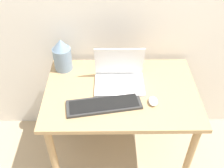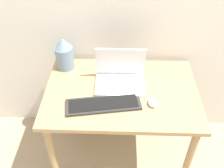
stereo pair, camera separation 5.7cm
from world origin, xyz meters
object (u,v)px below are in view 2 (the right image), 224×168
(keyboard, at_px, (103,104))
(mp3_player, at_px, (105,95))
(vase, at_px, (64,54))
(laptop, at_px, (120,77))
(mouse, at_px, (153,102))

(keyboard, height_order, mp3_player, keyboard)
(vase, bearing_deg, laptop, -22.33)
(mouse, height_order, mp3_player, mouse)
(laptop, bearing_deg, mouse, -44.12)
(mouse, height_order, vase, vase)
(laptop, relative_size, keyboard, 0.68)
(laptop, bearing_deg, vase, 157.67)
(keyboard, bearing_deg, laptop, 65.52)
(mouse, xyz_separation_m, vase, (-0.62, 0.38, 0.11))
(vase, xyz_separation_m, mp3_player, (0.31, -0.30, -0.12))
(laptop, relative_size, mouse, 3.91)
(mouse, bearing_deg, mp3_player, 166.94)
(mouse, relative_size, vase, 0.35)
(keyboard, height_order, vase, vase)
(mp3_player, bearing_deg, mouse, -13.06)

